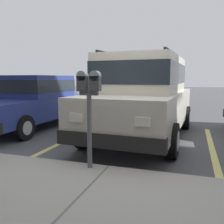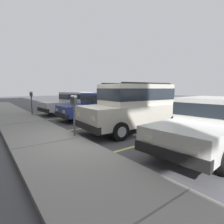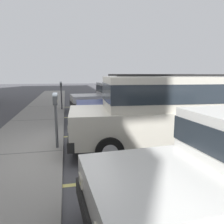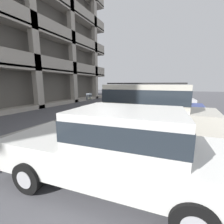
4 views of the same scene
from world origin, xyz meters
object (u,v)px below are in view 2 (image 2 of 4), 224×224
(dark_hatchback, at_px, (99,105))
(blue_coupe, at_px, (74,102))
(parking_meter_near, at_px, (74,106))
(silver_suv, at_px, (136,105))
(parking_meter_far, at_px, (31,97))
(red_sedan, at_px, (210,122))

(dark_hatchback, xyz_separation_m, blue_coupe, (3.14, 0.13, 0.00))
(parking_meter_near, bearing_deg, dark_hatchback, -44.09)
(silver_suv, xyz_separation_m, blue_coupe, (6.53, -0.15, -0.27))
(silver_suv, relative_size, dark_hatchback, 1.08)
(parking_meter_far, bearing_deg, parking_meter_near, 179.80)
(red_sedan, distance_m, dark_hatchback, 6.45)
(silver_suv, height_order, dark_hatchback, silver_suv)
(parking_meter_near, distance_m, parking_meter_far, 6.47)
(red_sedan, relative_size, dark_hatchback, 1.01)
(red_sedan, height_order, dark_hatchback, same)
(silver_suv, height_order, red_sedan, silver_suv)
(blue_coupe, bearing_deg, parking_meter_near, 151.13)
(silver_suv, height_order, blue_coupe, silver_suv)
(blue_coupe, xyz_separation_m, parking_meter_near, (-6.23, 2.86, 0.38))
(dark_hatchback, height_order, parking_meter_near, parking_meter_near)
(dark_hatchback, bearing_deg, red_sedan, 179.77)
(red_sedan, xyz_separation_m, parking_meter_near, (3.36, 2.78, 0.38))
(blue_coupe, xyz_separation_m, parking_meter_far, (0.24, 2.84, 0.41))
(red_sedan, bearing_deg, parking_meter_near, 35.42)
(parking_meter_near, bearing_deg, blue_coupe, -24.68)
(dark_hatchback, height_order, blue_coupe, same)
(dark_hatchback, relative_size, blue_coupe, 0.99)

